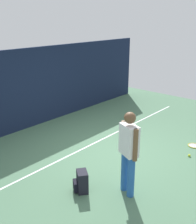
{
  "coord_description": "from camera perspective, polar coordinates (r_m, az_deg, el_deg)",
  "views": [
    {
      "loc": [
        -5.05,
        -4.01,
        3.34
      ],
      "look_at": [
        0.0,
        0.4,
        1.0
      ],
      "focal_mm": 44.33,
      "sensor_mm": 36.0,
      "label": 1
    }
  ],
  "objects": [
    {
      "name": "court_line",
      "position": [
        7.63,
        -1.35,
        -6.71
      ],
      "size": [
        9.0,
        0.05,
        0.0
      ],
      "primitive_type": "cube",
      "color": "white",
      "rests_on": "ground"
    },
    {
      "name": "tennis_player",
      "position": [
        5.28,
        6.35,
        -7.56
      ],
      "size": [
        0.36,
        0.49,
        1.7
      ],
      "rotation": [
        0.0,
        0.0,
        1.16
      ],
      "color": "#2659A5",
      "rests_on": "ground"
    },
    {
      "name": "backpack",
      "position": [
        5.68,
        -3.42,
        -14.19
      ],
      "size": [
        0.38,
        0.38,
        0.44
      ],
      "rotation": [
        0.0,
        0.0,
        4.08
      ],
      "color": "black",
      "rests_on": "ground"
    },
    {
      "name": "back_fence",
      "position": [
        8.89,
        -12.77,
        5.01
      ],
      "size": [
        10.0,
        0.1,
        2.45
      ],
      "primitive_type": "cube",
      "color": "#141E38",
      "rests_on": "ground"
    },
    {
      "name": "tennis_racket",
      "position": [
        7.99,
        19.35,
        -6.52
      ],
      "size": [
        0.62,
        0.46,
        0.03
      ],
      "rotation": [
        0.0,
        0.0,
        2.62
      ],
      "color": "black",
      "rests_on": "ground"
    },
    {
      "name": "ground_plane",
      "position": [
        7.26,
        2.4,
        -8.17
      ],
      "size": [
        12.0,
        12.0,
        0.0
      ],
      "primitive_type": "plane",
      "color": "#4C7556"
    },
    {
      "name": "tennis_ball_near_player",
      "position": [
        7.37,
        18.31,
        -8.49
      ],
      "size": [
        0.07,
        0.07,
        0.07
      ],
      "primitive_type": "sphere",
      "color": "#CCE033",
      "rests_on": "ground"
    }
  ]
}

